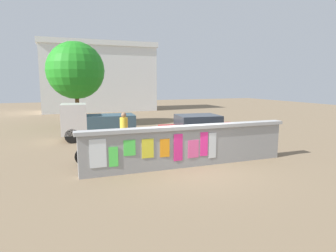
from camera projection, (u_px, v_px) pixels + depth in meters
name	position (u px, v px, depth m)	size (l,w,h in m)	color
ground	(135.00, 131.00, 17.36)	(60.00, 60.00, 0.00)	#7A664C
poster_wall	(189.00, 145.00, 9.83)	(7.59, 0.42, 1.44)	gray
auto_rickshaw_truck	(95.00, 122.00, 14.52)	(3.69, 1.74, 1.85)	black
car_parked	(201.00, 129.00, 13.36)	(3.94, 2.03, 1.40)	black
motorcycle	(103.00, 151.00, 10.25)	(1.90, 0.56, 0.87)	black
bicycle_near	(158.00, 151.00, 10.63)	(1.67, 0.55, 0.95)	black
person_walking	(124.00, 127.00, 12.32)	(0.39, 0.39, 1.62)	yellow
tree_roadside	(76.00, 71.00, 18.71)	(3.75, 3.75, 5.57)	brown
building_background	(99.00, 77.00, 29.67)	(11.43, 4.95, 6.96)	silver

